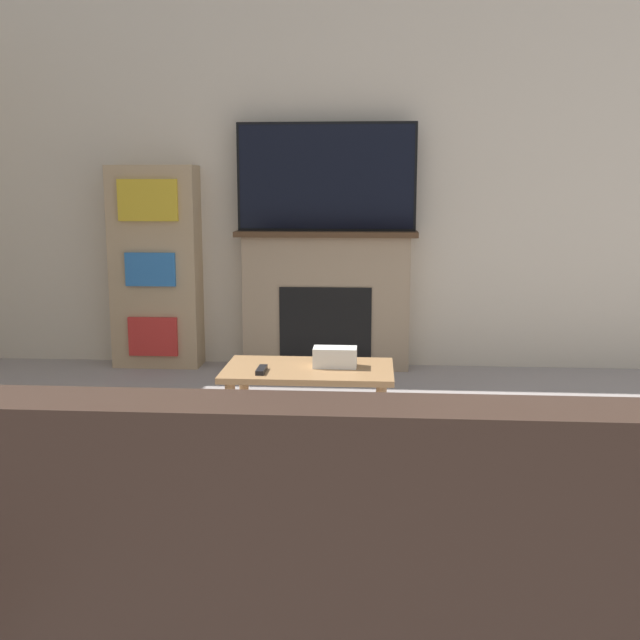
{
  "coord_description": "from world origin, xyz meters",
  "views": [
    {
      "loc": [
        0.18,
        -0.87,
        1.31
      ],
      "look_at": [
        -0.09,
        2.84,
        0.66
      ],
      "focal_mm": 42.0,
      "sensor_mm": 36.0,
      "label": 1
    }
  ],
  "objects_px": {
    "tv": "(326,177)",
    "coffee_table": "(309,380)",
    "fireplace": "(326,299)",
    "couch": "(245,613)",
    "bookshelf": "(156,267)"
  },
  "relations": [
    {
      "from": "couch",
      "to": "coffee_table",
      "type": "xyz_separation_m",
      "value": [
        -0.03,
        2.04,
        0.05
      ]
    },
    {
      "from": "coffee_table",
      "to": "couch",
      "type": "bearing_deg",
      "value": -89.25
    },
    {
      "from": "couch",
      "to": "bookshelf",
      "type": "distance_m",
      "value": 4.0
    },
    {
      "from": "couch",
      "to": "bookshelf",
      "type": "xyz_separation_m",
      "value": [
        -1.31,
        3.75,
        0.43
      ]
    },
    {
      "from": "coffee_table",
      "to": "bookshelf",
      "type": "relative_size",
      "value": 0.58
    },
    {
      "from": "couch",
      "to": "fireplace",
      "type": "bearing_deg",
      "value": 90.75
    },
    {
      "from": "tv",
      "to": "coffee_table",
      "type": "bearing_deg",
      "value": -89.25
    },
    {
      "from": "fireplace",
      "to": "coffee_table",
      "type": "distance_m",
      "value": 1.74
    },
    {
      "from": "fireplace",
      "to": "coffee_table",
      "type": "bearing_deg",
      "value": -89.25
    },
    {
      "from": "coffee_table",
      "to": "tv",
      "type": "bearing_deg",
      "value": 90.75
    },
    {
      "from": "tv",
      "to": "couch",
      "type": "height_order",
      "value": "tv"
    },
    {
      "from": "bookshelf",
      "to": "coffee_table",
      "type": "bearing_deg",
      "value": -53.27
    },
    {
      "from": "fireplace",
      "to": "tv",
      "type": "relative_size",
      "value": 1.02
    },
    {
      "from": "fireplace",
      "to": "tv",
      "type": "distance_m",
      "value": 0.88
    },
    {
      "from": "fireplace",
      "to": "couch",
      "type": "distance_m",
      "value": 3.78
    }
  ]
}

